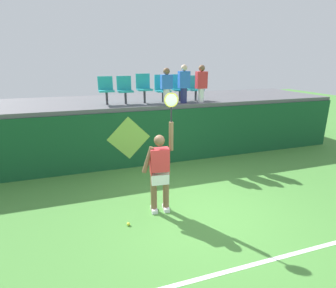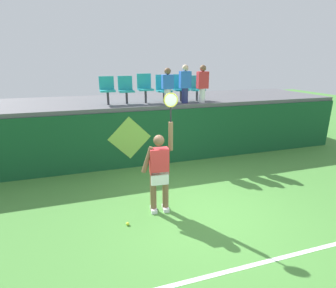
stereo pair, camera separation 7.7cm
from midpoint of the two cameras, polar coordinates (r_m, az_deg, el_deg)
name	(u,v)px [view 1 (the left image)]	position (r m, az deg, el deg)	size (l,w,h in m)	color
ground_plane	(202,214)	(5.89, 6.90, -14.52)	(40.00, 40.00, 0.00)	#478438
court_back_wall	(159,137)	(8.25, -2.07, 1.46)	(13.00, 0.20, 1.68)	#144C28
spectator_platform	(147,101)	(9.50, -4.76, 9.10)	(13.00, 3.15, 0.12)	#56565B
court_baseline_stripe	(246,267)	(4.79, 15.62, -23.63)	(11.70, 0.08, 0.01)	white
tennis_player	(160,169)	(5.56, -2.11, -5.39)	(0.75, 0.30, 2.50)	white
tennis_ball	(128,224)	(5.56, -8.75, -16.35)	(0.07, 0.07, 0.07)	#D1E533
water_bottle	(172,100)	(8.19, 0.57, 9.18)	(0.07, 0.07, 0.26)	#338CE5
stadium_chair_0	(106,89)	(8.41, -13.20, 11.30)	(0.44, 0.42, 0.83)	#38383D
stadium_chair_1	(125,89)	(8.48, -9.37, 11.47)	(0.44, 0.42, 0.83)	#38383D
stadium_chair_2	(144,87)	(8.60, -5.40, 11.94)	(0.44, 0.42, 0.89)	#38383D
stadium_chair_3	(162,88)	(8.76, -1.50, 11.80)	(0.44, 0.42, 0.85)	#38383D
stadium_chair_4	(179,87)	(8.93, 2.08, 11.98)	(0.44, 0.42, 0.85)	#38383D
stadium_chair_5	(195,87)	(9.14, 5.46, 11.89)	(0.44, 0.42, 0.80)	#38383D
spectator_0	(184,83)	(8.52, 3.11, 12.69)	(0.34, 0.20, 1.16)	navy
spectator_1	(201,83)	(8.70, 6.77, 12.64)	(0.34, 0.20, 1.15)	white
spectator_2	(167,85)	(8.32, -0.59, 12.29)	(0.34, 0.20, 1.07)	white
wall_signage_mount	(130,168)	(8.22, -8.26, -4.96)	(1.27, 0.01, 1.56)	#144C28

